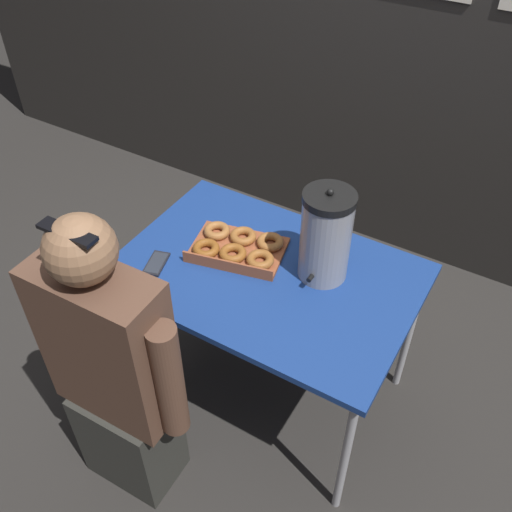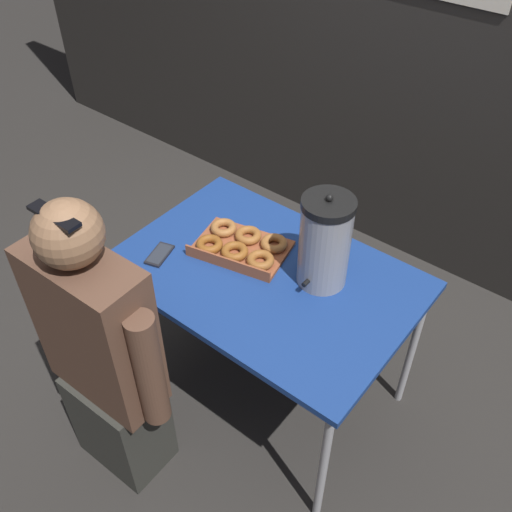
# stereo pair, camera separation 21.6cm
# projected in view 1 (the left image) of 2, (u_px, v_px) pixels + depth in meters

# --- Properties ---
(ground_plane) EXTENTS (12.00, 12.00, 0.00)m
(ground_plane) POSITION_uv_depth(u_px,v_px,m) (265.00, 386.00, 2.69)
(ground_plane) COLOR #2D2B28
(back_wall) EXTENTS (6.00, 0.11, 2.61)m
(back_wall) POSITION_uv_depth(u_px,v_px,m) (410.00, 16.00, 2.66)
(back_wall) COLOR #282623
(back_wall) RESTS_ON ground
(folding_table) EXTENTS (1.14, 0.77, 0.74)m
(folding_table) POSITION_uv_depth(u_px,v_px,m) (267.00, 282.00, 2.22)
(folding_table) COLOR navy
(folding_table) RESTS_ON ground
(donut_box) EXTENTS (0.41, 0.33, 0.05)m
(donut_box) POSITION_uv_depth(u_px,v_px,m) (238.00, 247.00, 2.26)
(donut_box) COLOR brown
(donut_box) RESTS_ON folding_table
(coffee_urn) EXTENTS (0.19, 0.22, 0.39)m
(coffee_urn) POSITION_uv_depth(u_px,v_px,m) (326.00, 236.00, 2.06)
(coffee_urn) COLOR #939399
(coffee_urn) RESTS_ON folding_table
(cell_phone) EXTENTS (0.10, 0.15, 0.01)m
(cell_phone) POSITION_uv_depth(u_px,v_px,m) (156.00, 263.00, 2.22)
(cell_phone) COLOR black
(cell_phone) RESTS_ON folding_table
(person_seated) EXTENTS (0.59, 0.25, 1.31)m
(person_seated) POSITION_uv_depth(u_px,v_px,m) (115.00, 375.00, 1.98)
(person_seated) COLOR #33332D
(person_seated) RESTS_ON ground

